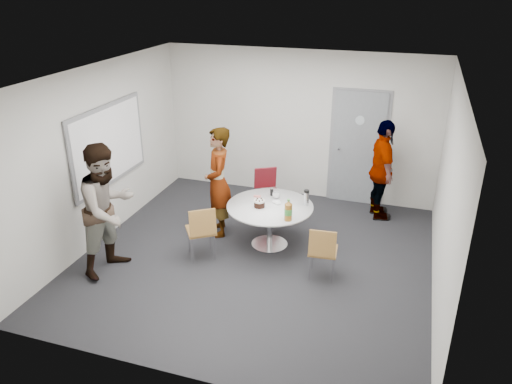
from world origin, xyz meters
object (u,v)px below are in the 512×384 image
(door, at_px, (358,148))
(chair_near_right, at_px, (323,249))
(chair_near_left, at_px, (202,228))
(person_left, at_px, (108,209))
(person_right, at_px, (382,170))
(person_main, at_px, (218,182))
(table, at_px, (271,211))
(chair_far, at_px, (267,188))
(whiteboard, at_px, (109,145))

(door, height_order, chair_near_right, door)
(chair_near_left, xyz_separation_m, person_left, (-1.10, -0.62, 0.43))
(chair_near_left, height_order, person_right, person_right)
(door, relative_size, chair_near_right, 2.67)
(chair_near_left, height_order, person_main, person_main)
(chair_near_right, relative_size, person_left, 0.42)
(person_main, bearing_deg, chair_near_left, -19.90)
(table, distance_m, person_main, 0.98)
(chair_far, relative_size, person_right, 0.49)
(table, bearing_deg, person_right, 46.24)
(table, relative_size, person_left, 0.70)
(table, bearing_deg, door, 64.47)
(person_right, bearing_deg, person_main, 101.42)
(table, height_order, person_left, person_left)
(chair_near_right, height_order, person_right, person_right)
(chair_near_left, height_order, person_left, person_left)
(table, bearing_deg, whiteboard, -175.25)
(person_right, bearing_deg, door, 23.76)
(whiteboard, bearing_deg, person_main, 12.80)
(whiteboard, relative_size, person_right, 1.10)
(door, height_order, person_right, door)
(door, height_order, chair_far, door)
(door, xyz_separation_m, person_main, (-1.91, -1.91, -0.14))
(person_main, bearing_deg, table, 55.41)
(chair_near_left, bearing_deg, chair_near_right, -34.01)
(door, relative_size, person_main, 1.20)
(whiteboard, bearing_deg, chair_near_right, -7.31)
(door, bearing_deg, chair_near_left, -123.80)
(whiteboard, xyz_separation_m, chair_near_left, (1.72, -0.46, -0.94))
(door, bearing_deg, chair_near_right, -91.45)
(table, xyz_separation_m, chair_near_left, (-0.85, -0.68, -0.08))
(chair_near_left, xyz_separation_m, person_main, (-0.07, 0.84, 0.37))
(whiteboard, xyz_separation_m, person_main, (1.65, 0.38, -0.57))
(whiteboard, bearing_deg, person_right, 23.40)
(door, distance_m, person_left, 4.47)
(chair_near_right, bearing_deg, chair_far, 122.58)
(chair_near_right, distance_m, person_main, 2.05)
(person_left, bearing_deg, chair_near_left, -46.87)
(chair_far, relative_size, person_left, 0.45)
(chair_near_right, bearing_deg, person_right, 70.71)
(chair_near_right, xyz_separation_m, person_left, (-2.87, -0.64, 0.46))
(table, xyz_separation_m, chair_near_right, (0.92, -0.66, -0.12))
(person_right, bearing_deg, chair_near_right, 147.41)
(chair_near_right, height_order, chair_far, chair_far)
(table, height_order, person_right, person_right)
(door, distance_m, chair_near_right, 2.79)
(door, bearing_deg, whiteboard, -147.34)
(whiteboard, xyz_separation_m, chair_far, (2.19, 1.23, -0.94))
(chair_near_left, bearing_deg, whiteboard, 130.44)
(chair_far, height_order, person_main, person_main)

